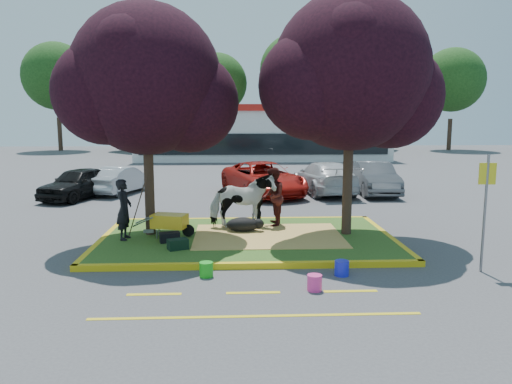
{
  "coord_description": "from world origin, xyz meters",
  "views": [
    {
      "loc": [
        -0.39,
        -13.89,
        3.57
      ],
      "look_at": [
        0.27,
        0.5,
        1.35
      ],
      "focal_mm": 35.0,
      "sensor_mm": 36.0,
      "label": 1
    }
  ],
  "objects_px": {
    "bucket_pink": "(315,283)",
    "sign_post": "(486,200)",
    "wheelbarrow": "(170,221)",
    "car_black": "(78,183)",
    "car_silver": "(122,180)",
    "bucket_green": "(206,269)",
    "cow": "(242,201)",
    "handler": "(124,209)",
    "bucket_blue": "(342,268)",
    "calf": "(243,224)"
  },
  "relations": [
    {
      "from": "wheelbarrow",
      "to": "car_black",
      "type": "relative_size",
      "value": 0.43
    },
    {
      "from": "bucket_green",
      "to": "cow",
      "type": "bearing_deg",
      "value": 78.32
    },
    {
      "from": "calf",
      "to": "bucket_pink",
      "type": "height_order",
      "value": "calf"
    },
    {
      "from": "handler",
      "to": "wheelbarrow",
      "type": "relative_size",
      "value": 0.98
    },
    {
      "from": "sign_post",
      "to": "calf",
      "type": "bearing_deg",
      "value": 150.45
    },
    {
      "from": "handler",
      "to": "wheelbarrow",
      "type": "xyz_separation_m",
      "value": [
        1.22,
        0.23,
        -0.4
      ]
    },
    {
      "from": "wheelbarrow",
      "to": "bucket_green",
      "type": "xyz_separation_m",
      "value": [
        1.19,
        -3.17,
        -0.43
      ]
    },
    {
      "from": "sign_post",
      "to": "car_silver",
      "type": "xyz_separation_m",
      "value": [
        -10.85,
        12.23,
        -1.07
      ]
    },
    {
      "from": "bucket_pink",
      "to": "bucket_blue",
      "type": "distance_m",
      "value": 1.21
    },
    {
      "from": "calf",
      "to": "car_black",
      "type": "xyz_separation_m",
      "value": [
        -6.95,
        7.11,
        0.31
      ]
    },
    {
      "from": "handler",
      "to": "calf",
      "type": "bearing_deg",
      "value": -72.6
    },
    {
      "from": "wheelbarrow",
      "to": "bucket_blue",
      "type": "bearing_deg",
      "value": -22.11
    },
    {
      "from": "calf",
      "to": "car_silver",
      "type": "distance_m",
      "value": 10.18
    },
    {
      "from": "cow",
      "to": "bucket_green",
      "type": "distance_m",
      "value": 4.45
    },
    {
      "from": "bucket_pink",
      "to": "car_silver",
      "type": "distance_m",
      "value": 14.96
    },
    {
      "from": "sign_post",
      "to": "bucket_green",
      "type": "bearing_deg",
      "value": -175.09
    },
    {
      "from": "bucket_blue",
      "to": "car_silver",
      "type": "xyz_separation_m",
      "value": [
        -7.58,
        12.37,
        0.45
      ]
    },
    {
      "from": "sign_post",
      "to": "bucket_pink",
      "type": "relative_size",
      "value": 8.16
    },
    {
      "from": "cow",
      "to": "calf",
      "type": "height_order",
      "value": "cow"
    },
    {
      "from": "bucket_blue",
      "to": "bucket_green",
      "type": "bearing_deg",
      "value": 178.86
    },
    {
      "from": "bucket_green",
      "to": "sign_post",
      "type": "bearing_deg",
      "value": 0.68
    },
    {
      "from": "wheelbarrow",
      "to": "sign_post",
      "type": "height_order",
      "value": "sign_post"
    },
    {
      "from": "wheelbarrow",
      "to": "car_silver",
      "type": "height_order",
      "value": "car_silver"
    },
    {
      "from": "handler",
      "to": "bucket_green",
      "type": "height_order",
      "value": "handler"
    },
    {
      "from": "bucket_pink",
      "to": "sign_post",
      "type": "bearing_deg",
      "value": 14.89
    },
    {
      "from": "handler",
      "to": "wheelbarrow",
      "type": "distance_m",
      "value": 1.31
    },
    {
      "from": "calf",
      "to": "handler",
      "type": "xyz_separation_m",
      "value": [
        -3.3,
        -0.77,
        0.63
      ]
    },
    {
      "from": "bucket_blue",
      "to": "car_silver",
      "type": "relative_size",
      "value": 0.09
    },
    {
      "from": "wheelbarrow",
      "to": "car_black",
      "type": "distance_m",
      "value": 9.07
    },
    {
      "from": "wheelbarrow",
      "to": "car_black",
      "type": "bearing_deg",
      "value": 137.73
    },
    {
      "from": "bucket_green",
      "to": "bucket_pink",
      "type": "height_order",
      "value": "same"
    },
    {
      "from": "cow",
      "to": "handler",
      "type": "xyz_separation_m",
      "value": [
        -3.3,
        -1.36,
        0.02
      ]
    },
    {
      "from": "handler",
      "to": "bucket_blue",
      "type": "bearing_deg",
      "value": -114.5
    },
    {
      "from": "sign_post",
      "to": "bucket_blue",
      "type": "relative_size",
      "value": 7.89
    },
    {
      "from": "wheelbarrow",
      "to": "bucket_green",
      "type": "height_order",
      "value": "wheelbarrow"
    },
    {
      "from": "cow",
      "to": "handler",
      "type": "bearing_deg",
      "value": 97.05
    },
    {
      "from": "handler",
      "to": "bucket_pink",
      "type": "relative_size",
      "value": 5.09
    },
    {
      "from": "wheelbarrow",
      "to": "calf",
      "type": "bearing_deg",
      "value": 29.69
    },
    {
      "from": "bucket_green",
      "to": "car_black",
      "type": "height_order",
      "value": "car_black"
    },
    {
      "from": "car_black",
      "to": "bucket_blue",
      "type": "bearing_deg",
      "value": -29.18
    },
    {
      "from": "cow",
      "to": "bucket_green",
      "type": "xyz_separation_m",
      "value": [
        -0.89,
        -4.29,
        -0.81
      ]
    },
    {
      "from": "wheelbarrow",
      "to": "bucket_pink",
      "type": "distance_m",
      "value": 5.43
    },
    {
      "from": "car_black",
      "to": "sign_post",
      "type": "bearing_deg",
      "value": -20.06
    },
    {
      "from": "calf",
      "to": "bucket_green",
      "type": "distance_m",
      "value": 3.81
    },
    {
      "from": "handler",
      "to": "bucket_pink",
      "type": "height_order",
      "value": "handler"
    },
    {
      "from": "bucket_green",
      "to": "bucket_blue",
      "type": "distance_m",
      "value": 3.04
    },
    {
      "from": "car_black",
      "to": "car_silver",
      "type": "distance_m",
      "value": 2.13
    },
    {
      "from": "handler",
      "to": "bucket_blue",
      "type": "distance_m",
      "value": 6.27
    },
    {
      "from": "bucket_green",
      "to": "car_silver",
      "type": "bearing_deg",
      "value": 110.23
    },
    {
      "from": "cow",
      "to": "bucket_blue",
      "type": "distance_m",
      "value": 4.92
    }
  ]
}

